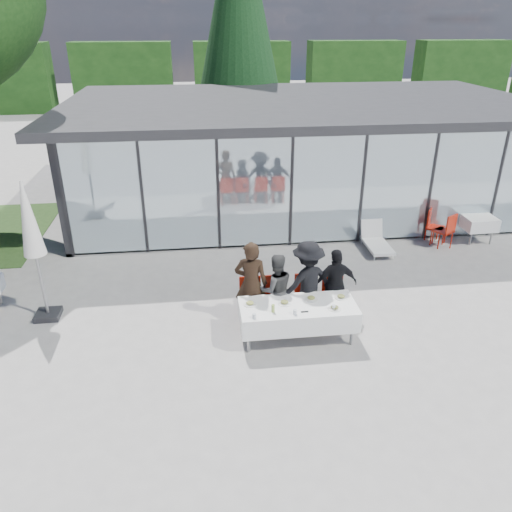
{
  "coord_description": "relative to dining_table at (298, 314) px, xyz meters",
  "views": [
    {
      "loc": [
        -1.44,
        -8.46,
        5.73
      ],
      "look_at": [
        -0.26,
        1.2,
        1.09
      ],
      "focal_mm": 35.0,
      "sensor_mm": 36.0,
      "label": 1
    }
  ],
  "objects": [
    {
      "name": "ground",
      "position": [
        -0.37,
        0.37,
        -0.54
      ],
      "size": [
        90.0,
        90.0,
        0.0
      ],
      "primitive_type": "plane",
      "color": "#9D9995",
      "rests_on": "ground"
    },
    {
      "name": "pavilion",
      "position": [
        1.64,
        8.53,
        1.61
      ],
      "size": [
        14.8,
        8.8,
        3.44
      ],
      "color": "gray",
      "rests_on": "ground"
    },
    {
      "name": "treeline",
      "position": [
        -2.37,
        28.37,
        1.66
      ],
      "size": [
        62.5,
        2.0,
        4.4
      ],
      "color": "#143511",
      "rests_on": "ground"
    },
    {
      "name": "dining_table",
      "position": [
        0.0,
        0.0,
        0.0
      ],
      "size": [
        2.26,
        0.96,
        0.75
      ],
      "color": "white",
      "rests_on": "ground"
    },
    {
      "name": "diner_a",
      "position": [
        -0.84,
        0.64,
        0.38
      ],
      "size": [
        0.8,
        0.8,
        1.84
      ],
      "primitive_type": "imported",
      "rotation": [
        0.0,
        0.0,
        2.92
      ],
      "color": "black",
      "rests_on": "ground"
    },
    {
      "name": "diner_chair_a",
      "position": [
        -0.84,
        0.75,
        -0.0
      ],
      "size": [
        0.44,
        0.44,
        0.97
      ],
      "color": "#B31D0B",
      "rests_on": "ground"
    },
    {
      "name": "diner_b",
      "position": [
        -0.34,
        0.64,
        0.23
      ],
      "size": [
        0.82,
        0.82,
        1.53
      ],
      "primitive_type": "imported",
      "rotation": [
        0.0,
        0.0,
        3.25
      ],
      "color": "#444444",
      "rests_on": "ground"
    },
    {
      "name": "diner_chair_b",
      "position": [
        -0.34,
        0.75,
        -0.0
      ],
      "size": [
        0.44,
        0.44,
        0.97
      ],
      "color": "#B31D0B",
      "rests_on": "ground"
    },
    {
      "name": "diner_c",
      "position": [
        0.31,
        0.64,
        0.35
      ],
      "size": [
        1.46,
        1.46,
        1.77
      ],
      "primitive_type": "imported",
      "rotation": [
        0.0,
        0.0,
        3.49
      ],
      "color": "black",
      "rests_on": "ground"
    },
    {
      "name": "diner_chair_c",
      "position": [
        0.31,
        0.75,
        -0.0
      ],
      "size": [
        0.44,
        0.44,
        0.97
      ],
      "color": "#B31D0B",
      "rests_on": "ground"
    },
    {
      "name": "diner_d",
      "position": [
        0.91,
        0.64,
        0.25
      ],
      "size": [
        1.0,
        1.0,
        1.57
      ],
      "primitive_type": "imported",
      "rotation": [
        0.0,
        0.0,
        3.23
      ],
      "color": "black",
      "rests_on": "ground"
    },
    {
      "name": "diner_chair_d",
      "position": [
        0.91,
        0.75,
        -0.0
      ],
      "size": [
        0.44,
        0.44,
        0.97
      ],
      "color": "#B31D0B",
      "rests_on": "ground"
    },
    {
      "name": "plate_a",
      "position": [
        -0.92,
        0.13,
        0.24
      ],
      "size": [
        0.25,
        0.25,
        0.07
      ],
      "color": "white",
      "rests_on": "dining_table"
    },
    {
      "name": "plate_b",
      "position": [
        -0.26,
        0.08,
        0.24
      ],
      "size": [
        0.25,
        0.25,
        0.07
      ],
      "color": "white",
      "rests_on": "dining_table"
    },
    {
      "name": "plate_c",
      "position": [
        0.3,
        0.18,
        0.24
      ],
      "size": [
        0.25,
        0.25,
        0.07
      ],
      "color": "white",
      "rests_on": "dining_table"
    },
    {
      "name": "plate_d",
      "position": [
        0.89,
        0.17,
        0.24
      ],
      "size": [
        0.25,
        0.25,
        0.07
      ],
      "color": "white",
      "rests_on": "dining_table"
    },
    {
      "name": "plate_extra",
      "position": [
        0.66,
        -0.23,
        0.24
      ],
      "size": [
        0.25,
        0.25,
        0.07
      ],
      "color": "white",
      "rests_on": "dining_table"
    },
    {
      "name": "juice_bottle",
      "position": [
        -0.52,
        -0.19,
        0.29
      ],
      "size": [
        0.06,
        0.06,
        0.16
      ],
      "primitive_type": "cylinder",
      "color": "#9AB94D",
      "rests_on": "dining_table"
    },
    {
      "name": "drinking_glasses",
      "position": [
        -0.13,
        -0.31,
        0.26
      ],
      "size": [
        1.6,
        0.19,
        0.1
      ],
      "color": "silver",
      "rests_on": "dining_table"
    },
    {
      "name": "folded_eyeglasses",
      "position": [
        0.07,
        -0.27,
        0.22
      ],
      "size": [
        0.14,
        0.03,
        0.01
      ],
      "primitive_type": "cube",
      "color": "black",
      "rests_on": "dining_table"
    },
    {
      "name": "spare_table_right",
      "position": [
        5.98,
        4.14,
        0.02
      ],
      "size": [
        0.86,
        0.86,
        0.74
      ],
      "color": "white",
      "rests_on": "ground"
    },
    {
      "name": "spare_chair_a",
      "position": [
        4.68,
        4.2,
        -0.0
      ],
      "size": [
        0.62,
        0.62,
        0.97
      ],
      "color": "#B31D0B",
      "rests_on": "ground"
    },
    {
      "name": "spare_chair_b",
      "position": [
        4.9,
        3.8,
        -0.0
      ],
      "size": [
        0.6,
        0.6,
        0.97
      ],
      "color": "#B31D0B",
      "rests_on": "ground"
    },
    {
      "name": "market_umbrella",
      "position": [
        -5.09,
        1.38,
        1.48
      ],
      "size": [
        0.5,
        0.5,
        3.0
      ],
      "color": "black",
      "rests_on": "ground"
    },
    {
      "name": "lounger",
      "position": [
        2.96,
        3.93,
        -0.28
      ],
      "size": [
        0.61,
        1.34,
        0.72
      ],
      "color": "silver",
      "rests_on": "ground"
    },
    {
      "name": "conifer_tree",
      "position": [
        0.13,
        13.37,
        5.45
      ],
      "size": [
        4.0,
        4.0,
        10.5
      ],
      "color": "#382316",
      "rests_on": "ground"
    }
  ]
}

